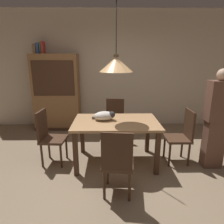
% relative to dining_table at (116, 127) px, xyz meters
% --- Properties ---
extents(ground, '(10.00, 10.00, 0.00)m').
position_rel_dining_table_xyz_m(ground, '(-0.10, -0.57, -0.65)').
color(ground, '#847056').
extents(back_wall, '(6.40, 0.10, 2.90)m').
position_rel_dining_table_xyz_m(back_wall, '(-0.10, 2.08, 0.80)').
color(back_wall, beige).
rests_on(back_wall, ground).
extents(dining_table, '(1.40, 0.90, 0.75)m').
position_rel_dining_table_xyz_m(dining_table, '(0.00, 0.00, 0.00)').
color(dining_table, tan).
rests_on(dining_table, ground).
extents(chair_near_front, '(0.44, 0.44, 0.93)m').
position_rel_dining_table_xyz_m(chair_near_front, '(-0.01, -0.88, -0.14)').
color(chair_near_front, '#472D1E').
rests_on(chair_near_front, ground).
extents(chair_left_side, '(0.43, 0.43, 0.93)m').
position_rel_dining_table_xyz_m(chair_left_side, '(-1.13, 0.01, -0.14)').
color(chair_left_side, '#472D1E').
rests_on(chair_left_side, ground).
extents(chair_right_side, '(0.40, 0.40, 0.93)m').
position_rel_dining_table_xyz_m(chair_right_side, '(1.13, -0.00, -0.14)').
color(chair_right_side, '#472D1E').
rests_on(chair_right_side, ground).
extents(chair_far_back, '(0.44, 0.44, 0.93)m').
position_rel_dining_table_xyz_m(chair_far_back, '(0.01, 0.88, -0.14)').
color(chair_far_back, '#472D1E').
rests_on(chair_far_back, ground).
extents(cat_sleeping, '(0.39, 0.27, 0.16)m').
position_rel_dining_table_xyz_m(cat_sleeping, '(-0.18, 0.05, 0.18)').
color(cat_sleeping, silver).
rests_on(cat_sleeping, dining_table).
extents(pendant_lamp, '(0.52, 0.52, 1.30)m').
position_rel_dining_table_xyz_m(pendant_lamp, '(0.00, 0.00, 1.01)').
color(pendant_lamp, '#E0A86B').
extents(hutch_bookcase, '(1.12, 0.45, 1.85)m').
position_rel_dining_table_xyz_m(hutch_bookcase, '(-1.40, 1.75, 0.24)').
color(hutch_bookcase, olive).
rests_on(hutch_bookcase, ground).
extents(book_brown_thick, '(0.06, 0.24, 0.22)m').
position_rel_dining_table_xyz_m(book_brown_thick, '(-1.82, 1.75, 1.31)').
color(book_brown_thick, brown).
rests_on(book_brown_thick, hutch_bookcase).
extents(book_blue_wide, '(0.06, 0.24, 0.24)m').
position_rel_dining_table_xyz_m(book_blue_wide, '(-1.74, 1.75, 1.32)').
color(book_blue_wide, '#384C93').
rests_on(book_blue_wide, hutch_bookcase).
extents(book_green_slim, '(0.03, 0.20, 0.26)m').
position_rel_dining_table_xyz_m(book_green_slim, '(-1.69, 1.75, 1.33)').
color(book_green_slim, '#427A4C').
rests_on(book_green_slim, hutch_bookcase).
extents(book_red_tall, '(0.04, 0.22, 0.28)m').
position_rel_dining_table_xyz_m(book_red_tall, '(-1.64, 1.75, 1.34)').
color(book_red_tall, '#B73833').
rests_on(book_red_tall, hutch_bookcase).
extents(person_standing, '(0.36, 0.22, 1.61)m').
position_rel_dining_table_xyz_m(person_standing, '(1.59, -0.16, 0.16)').
color(person_standing, brown).
rests_on(person_standing, ground).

